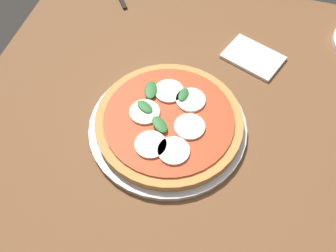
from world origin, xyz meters
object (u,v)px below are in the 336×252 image
object	(u,v)px
pizza	(169,121)
napkin	(253,57)
serving_tray	(168,127)
dining_table	(222,154)

from	to	relation	value
pizza	napkin	bearing A→B (deg)	-119.25
serving_tray	napkin	bearing A→B (deg)	-119.12
dining_table	pizza	xyz separation A→B (m)	(0.12, 0.03, 0.14)
serving_tray	napkin	size ratio (longest dim) A/B	2.49
serving_tray	pizza	world-z (taller)	pizza
serving_tray	pizza	size ratio (longest dim) A/B	1.08
pizza	napkin	world-z (taller)	pizza
dining_table	napkin	xyz separation A→B (m)	(-0.02, -0.21, 0.12)
serving_tray	pizza	distance (m)	0.02
serving_tray	pizza	xyz separation A→B (m)	(-0.00, -0.00, 0.02)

